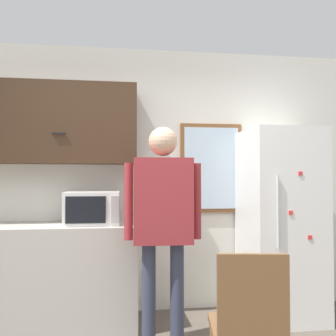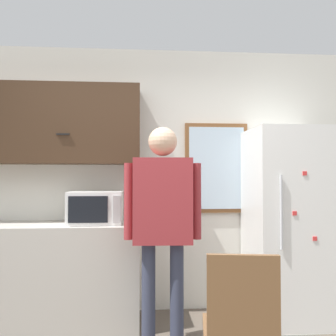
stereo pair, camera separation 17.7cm
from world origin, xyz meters
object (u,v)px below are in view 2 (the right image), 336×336
(refrigerator, at_px, (285,224))
(chair, at_px, (241,324))
(person, at_px, (163,211))
(microwave, at_px, (96,208))

(refrigerator, relative_size, chair, 1.95)
(person, height_order, refrigerator, refrigerator)
(microwave, bearing_deg, refrigerator, 0.28)
(microwave, distance_m, chair, 1.80)
(microwave, height_order, person, person)
(microwave, relative_size, person, 0.28)
(person, distance_m, refrigerator, 1.33)
(microwave, bearing_deg, person, -40.01)
(microwave, xyz_separation_m, person, (0.59, -0.49, 0.01))
(microwave, distance_m, person, 0.77)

